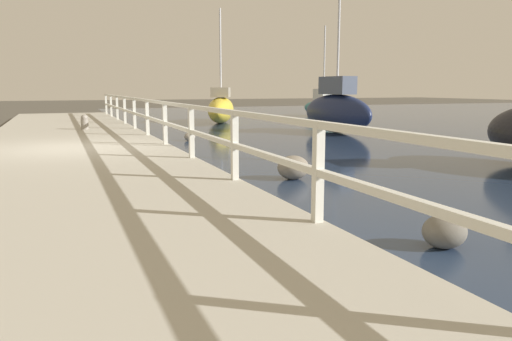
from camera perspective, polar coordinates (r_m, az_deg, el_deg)
ground_plane at (r=12.84m, az=-19.97°, el=1.23°), size 120.00×120.00×0.00m
dock_walkway at (r=12.83m, az=-20.00°, el=1.84°), size 4.63×36.00×0.27m
railing at (r=13.00m, az=-10.38°, el=6.22°), size 0.10×32.50×1.09m
boulder_mid_strip at (r=5.76m, az=20.74°, el=-6.54°), size 0.49×0.44×0.37m
boulder_water_edge at (r=16.33m, az=-7.59°, el=3.84°), size 0.36×0.33×0.27m
boulder_downstream at (r=9.39m, az=4.27°, el=0.34°), size 0.60×0.54×0.45m
mooring_bollard at (r=18.42m, az=-19.00°, el=5.26°), size 0.26×0.26×0.52m
sailboat_navy at (r=19.31m, az=9.20°, el=6.83°), size 1.24×4.13×5.85m
sailboat_teal at (r=30.40m, az=7.71°, el=7.27°), size 1.17×4.40×5.28m
sailboat_yellow at (r=24.76m, az=-4.02°, el=7.13°), size 3.20×5.72×5.44m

